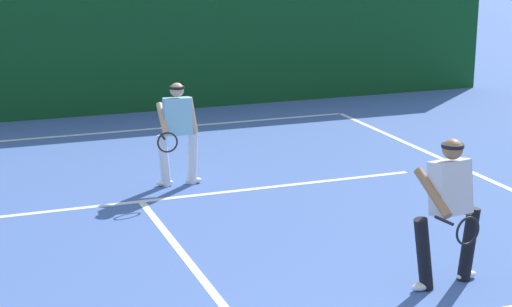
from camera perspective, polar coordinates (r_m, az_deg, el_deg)
The scene contains 6 objects.
court_line_baseline_far at distance 15.98m, azimuth -11.15°, elevation 1.29°, with size 10.28×0.10×0.01m, color white.
court_line_service at distance 11.93m, azimuth -7.68°, elevation -3.18°, with size 8.38×0.10×0.01m, color white.
court_line_centre at distance 8.99m, azimuth -2.95°, elevation -9.20°, with size 0.10×6.40×0.01m, color white.
player_near at distance 9.05m, azimuth 12.79°, elevation -3.48°, with size 0.89×0.91×1.60m.
player_far at distance 12.42m, azimuth -5.26°, elevation 1.57°, with size 0.80×0.87×1.53m.
back_fence_windscreen at distance 17.31m, azimuth -12.31°, elevation 7.17°, with size 18.83×0.12×2.93m, color #10421C.
Camera 1 is at (-2.45, -4.65, 3.65)m, focal length 59.88 mm.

